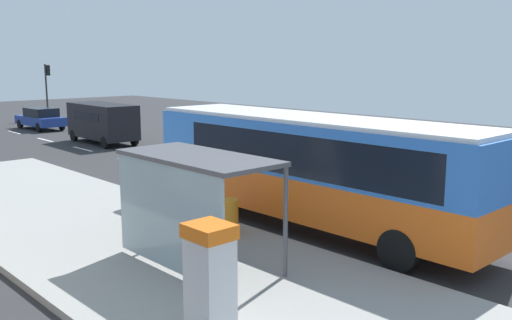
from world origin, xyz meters
TOP-DOWN VIEW (x-y plane):
  - ground_plane at (0.00, 14.00)m, footprint 56.00×92.00m
  - sidewalk_platform at (-6.40, 2.00)m, footprint 6.20×30.00m
  - lane_stripe_seg_1 at (0.25, -1.00)m, footprint 0.16×2.20m
  - lane_stripe_seg_2 at (0.25, 4.00)m, footprint 0.16×2.20m
  - lane_stripe_seg_3 at (0.25, 9.00)m, footprint 0.16×2.20m
  - lane_stripe_seg_4 at (0.25, 14.00)m, footprint 0.16×2.20m
  - lane_stripe_seg_5 at (0.25, 19.00)m, footprint 0.16×2.20m
  - lane_stripe_seg_6 at (0.25, 24.00)m, footprint 0.16×2.20m
  - lane_stripe_seg_7 at (0.25, 29.00)m, footprint 0.16×2.20m
  - bus at (-1.71, 0.85)m, footprint 2.57×11.02m
  - white_van at (2.20, 20.31)m, footprint 2.12×5.24m
  - sedan_near at (2.30, 29.48)m, footprint 1.99×4.47m
  - ticket_machine at (-8.06, -2.59)m, footprint 0.66×0.76m
  - recycling_bin_orange at (-4.20, 1.48)m, footprint 0.52×0.52m
  - recycling_bin_yellow at (-4.20, 2.18)m, footprint 0.52×0.52m
  - traffic_light_near_side at (5.51, 35.55)m, footprint 0.49×0.28m
  - bus_shelter at (-6.41, 0.28)m, footprint 1.80×4.00m

SIDE VIEW (x-z plane):
  - ground_plane at x=0.00m, z-range -0.04..0.00m
  - lane_stripe_seg_1 at x=0.25m, z-range 0.00..0.01m
  - lane_stripe_seg_2 at x=0.25m, z-range 0.00..0.01m
  - lane_stripe_seg_3 at x=0.25m, z-range 0.00..0.01m
  - lane_stripe_seg_4 at x=0.25m, z-range 0.00..0.01m
  - lane_stripe_seg_5 at x=0.25m, z-range 0.00..0.01m
  - lane_stripe_seg_6 at x=0.25m, z-range 0.00..0.01m
  - lane_stripe_seg_7 at x=0.25m, z-range 0.00..0.01m
  - sidewalk_platform at x=-6.40m, z-range 0.00..0.18m
  - recycling_bin_orange at x=-4.20m, z-range 0.18..1.13m
  - recycling_bin_yellow at x=-4.20m, z-range 0.18..1.13m
  - sedan_near at x=2.30m, z-range 0.03..1.55m
  - ticket_machine at x=-8.06m, z-range 0.20..2.14m
  - white_van at x=2.20m, z-range 0.19..2.49m
  - bus at x=-1.71m, z-range 0.24..3.45m
  - bus_shelter at x=-6.41m, z-range 0.85..3.35m
  - traffic_light_near_side at x=5.51m, z-range 0.77..5.27m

